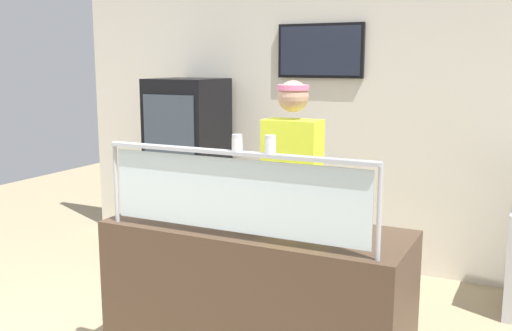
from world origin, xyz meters
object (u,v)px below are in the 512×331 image
(worker_figure, at_px, (292,192))
(drink_fridge, at_px, (188,168))
(pizza_server, at_px, (260,216))
(parmesan_shaker, at_px, (237,144))
(pizza_tray, at_px, (266,220))
(pepper_flake_shaker, at_px, (270,146))

(worker_figure, xyz_separation_m, drink_fridge, (-1.56, 1.11, -0.14))
(pizza_server, height_order, worker_figure, worker_figure)
(pizza_server, height_order, parmesan_shaker, parmesan_shaker)
(pizza_tray, height_order, worker_figure, worker_figure)
(pepper_flake_shaker, bearing_deg, pizza_tray, 118.56)
(worker_figure, bearing_deg, pizza_tray, -82.23)
(pizza_server, xyz_separation_m, drink_fridge, (-1.61, 1.72, -0.13))
(pizza_tray, xyz_separation_m, parmesan_shaker, (0.01, -0.36, 0.50))
(pepper_flake_shaker, height_order, drink_fridge, drink_fridge)
(pepper_flake_shaker, bearing_deg, worker_figure, 106.19)
(pizza_tray, xyz_separation_m, worker_figure, (-0.08, 0.59, 0.04))
(parmesan_shaker, relative_size, drink_fridge, 0.05)
(pizza_server, bearing_deg, pizza_tray, 23.36)
(parmesan_shaker, xyz_separation_m, pepper_flake_shaker, (0.19, 0.00, 0.00))
(pizza_tray, bearing_deg, pizza_server, -144.42)
(pizza_tray, bearing_deg, worker_figure, 97.77)
(pizza_server, xyz_separation_m, worker_figure, (-0.05, 0.61, 0.02))
(parmesan_shaker, height_order, pepper_flake_shaker, pepper_flake_shaker)
(parmesan_shaker, height_order, drink_fridge, drink_fridge)
(pizza_tray, height_order, pepper_flake_shaker, pepper_flake_shaker)
(pepper_flake_shaker, relative_size, worker_figure, 0.05)
(pizza_server, bearing_deg, worker_figure, 82.72)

